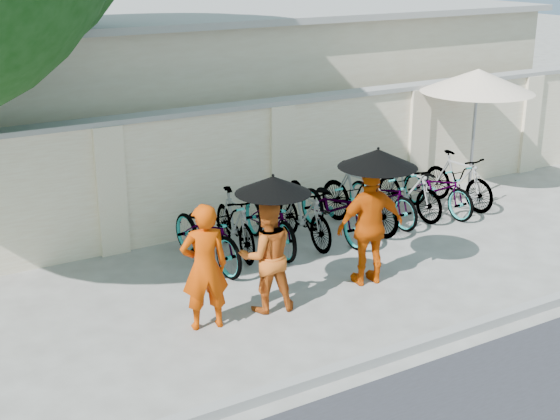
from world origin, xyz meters
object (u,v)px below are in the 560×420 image
monk_left (204,267)px  monk_right (370,226)px  monk_center (267,256)px  patio_umbrella (478,82)px

monk_left → monk_right: size_ratio=0.96×
monk_center → patio_umbrella: bearing=-145.4°
monk_left → monk_center: bearing=-165.3°
monk_center → monk_right: monk_right is taller
monk_left → monk_right: monk_right is taller
monk_right → monk_left: bearing=10.4°
patio_umbrella → monk_left: bearing=-161.8°
monk_left → monk_center: 0.90m
monk_center → monk_left: bearing=16.8°
monk_left → monk_center: monk_left is taller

